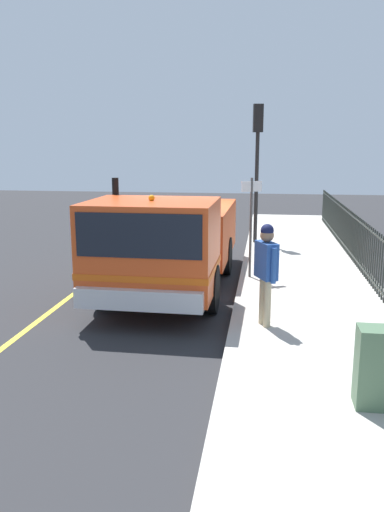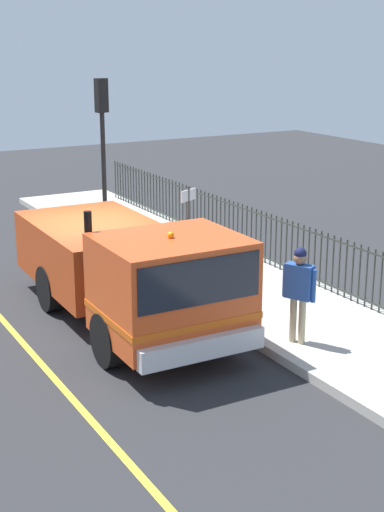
% 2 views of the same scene
% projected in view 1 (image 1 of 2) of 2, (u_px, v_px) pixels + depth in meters
% --- Properties ---
extents(ground_plane, '(46.00, 46.00, 0.00)m').
position_uv_depth(ground_plane, '(184.00, 270.00, 13.53)').
color(ground_plane, '#2B2B2D').
rests_on(ground_plane, ground).
extents(sidewalk_slab, '(3.18, 20.91, 0.17)m').
position_uv_depth(sidewalk_slab, '(304.00, 271.00, 13.08)').
color(sidewalk_slab, '#B7B2A8').
rests_on(sidewalk_slab, ground).
extents(lane_marking, '(0.12, 18.82, 0.01)m').
position_uv_depth(lane_marking, '(108.00, 267.00, 13.83)').
color(lane_marking, yellow).
rests_on(lane_marking, ground).
extents(work_truck, '(2.50, 6.59, 2.58)m').
position_uv_depth(work_truck, '(169.00, 237.00, 11.29)').
color(work_truck, '#D84C1E').
rests_on(work_truck, ground).
extents(worker_standing, '(0.42, 0.60, 1.78)m').
position_uv_depth(worker_standing, '(266.00, 264.00, 8.65)').
color(worker_standing, '#264C99').
rests_on(worker_standing, sidewalk_slab).
extents(iron_fence, '(0.04, 17.81, 1.28)m').
position_uv_depth(iron_fence, '(361.00, 244.00, 12.74)').
color(iron_fence, '#2D332D').
rests_on(iron_fence, sidewalk_slab).
extents(traffic_light_near, '(0.33, 0.26, 4.33)m').
position_uv_depth(traffic_light_near, '(257.00, 146.00, 15.93)').
color(traffic_light_near, black).
rests_on(traffic_light_near, sidewalk_slab).
extents(traffic_cone, '(0.47, 0.47, 0.67)m').
position_uv_depth(traffic_cone, '(127.00, 245.00, 15.22)').
color(traffic_cone, orange).
rests_on(traffic_cone, ground).
extents(street_sign, '(0.46, 0.25, 2.34)m').
position_uv_depth(street_sign, '(251.00, 216.00, 11.87)').
color(street_sign, '#4C4C4C').
rests_on(street_sign, sidewalk_slab).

